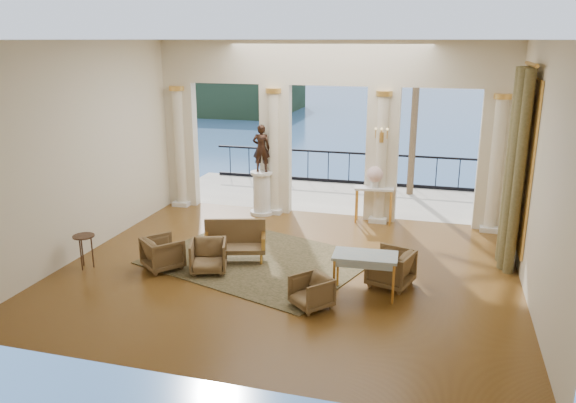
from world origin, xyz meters
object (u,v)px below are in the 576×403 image
(armchair_b, at_px, (311,291))
(console_table, at_px, (374,193))
(armchair_a, at_px, (208,255))
(statue, at_px, (261,148))
(pedestal, at_px, (262,194))
(armchair_d, at_px, (163,252))
(settee, at_px, (235,241))
(game_table, at_px, (365,259))
(armchair_c, at_px, (391,266))
(side_table, at_px, (84,240))

(armchair_b, distance_m, console_table, 5.06)
(armchair_a, height_order, console_table, console_table)
(armchair_b, relative_size, statue, 0.50)
(statue, bearing_deg, armchair_b, 108.23)
(pedestal, height_order, console_table, pedestal)
(armchair_d, bearing_deg, armchair_b, -155.60)
(pedestal, bearing_deg, armchair_a, -87.44)
(console_table, bearing_deg, statue, 175.39)
(armchair_b, relative_size, armchair_d, 0.86)
(settee, relative_size, pedestal, 1.20)
(game_table, bearing_deg, armchair_c, 49.15)
(armchair_a, distance_m, armchair_d, 0.96)
(armchair_d, xyz_separation_m, statue, (0.78, 4.10, 1.42))
(armchair_b, bearing_deg, side_table, -144.08)
(armchair_c, xyz_separation_m, armchair_d, (-4.54, -0.40, -0.02))
(armchair_a, xyz_separation_m, armchair_d, (-0.96, -0.10, 0.00))
(armchair_c, relative_size, side_table, 1.10)
(armchair_d, xyz_separation_m, settee, (1.25, 0.83, 0.06))
(armchair_c, distance_m, armchair_d, 4.55)
(armchair_a, relative_size, statue, 0.58)
(console_table, bearing_deg, pedestal, 175.39)
(armchair_b, xyz_separation_m, console_table, (0.44, 5.02, 0.45))
(armchair_a, bearing_deg, armchair_c, -14.17)
(armchair_a, distance_m, side_table, 2.55)
(armchair_b, xyz_separation_m, armchair_c, (1.23, 1.28, 0.08))
(armchair_a, xyz_separation_m, statue, (-0.18, 4.00, 1.42))
(armchair_c, bearing_deg, game_table, -20.60)
(game_table, height_order, console_table, console_table)
(armchair_a, bearing_deg, settee, 49.26)
(armchair_b, height_order, armchair_d, armchair_d)
(console_table, bearing_deg, armchair_d, -137.62)
(armchair_d, height_order, settee, settee)
(game_table, height_order, side_table, game_table)
(armchair_a, distance_m, game_table, 3.19)
(armchair_c, height_order, console_table, console_table)
(armchair_b, height_order, console_table, console_table)
(armchair_b, bearing_deg, armchair_c, 87.48)
(settee, height_order, game_table, settee)
(armchair_c, height_order, settee, settee)
(armchair_c, distance_m, console_table, 3.85)
(armchair_b, height_order, game_table, game_table)
(game_table, bearing_deg, armchair_a, 172.77)
(armchair_a, relative_size, console_table, 0.72)
(armchair_a, distance_m, pedestal, 4.01)
(armchair_a, height_order, armchair_b, armchair_a)
(pedestal, height_order, statue, statue)
(armchair_d, height_order, console_table, console_table)
(armchair_c, bearing_deg, armchair_a, -67.93)
(armchair_c, relative_size, console_table, 0.77)
(armchair_d, bearing_deg, side_table, 53.82)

